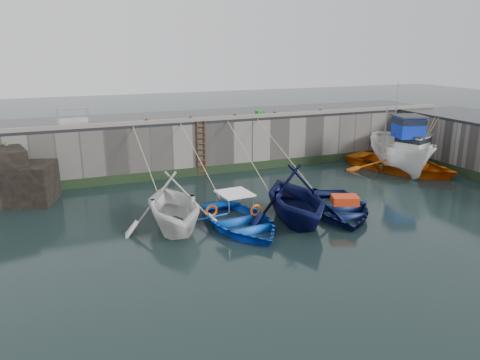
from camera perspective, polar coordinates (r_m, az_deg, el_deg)
name	(u,v)px	position (r m, az deg, el deg)	size (l,w,h in m)	color
ground	(322,230)	(19.56, 9.94, -6.05)	(120.00, 120.00, 0.00)	black
quay_back	(219,140)	(30.02, -2.54, 4.92)	(30.00, 5.00, 3.00)	slate
road_back	(219,115)	(29.76, -2.58, 7.91)	(30.00, 5.00, 0.16)	black
kerb_back	(232,117)	(27.55, -0.94, 7.65)	(30.00, 0.30, 0.20)	slate
algae_back	(234,168)	(27.97, -0.77, 1.48)	(30.00, 0.08, 0.50)	black
ladder	(202,149)	(26.98, -4.71, 3.82)	(0.51, 0.08, 3.20)	#3F1E0F
boat_near_white	(174,227)	(19.74, -8.10, -5.75)	(4.34, 5.03, 2.65)	silver
boat_near_white_rope	(150,194)	(24.32, -10.97, -1.67)	(0.04, 5.57, 3.10)	tan
boat_near_blue	(240,227)	(19.57, 0.01, -5.78)	(3.67, 5.14, 1.07)	blue
boat_near_blue_rope	(201,191)	(24.44, -4.80, -1.34)	(0.04, 6.48, 3.10)	tan
boat_near_blacktrim	(295,221)	(20.41, 6.71, -4.95)	(4.50, 5.22, 2.75)	#090E3A
boat_near_blacktrim_rope	(245,186)	(25.16, 0.66, -0.78)	(0.04, 6.66, 3.10)	tan
boat_near_navy	(340,214)	(21.59, 12.05, -4.02)	(3.59, 5.03, 1.04)	#0B1746
boat_near_navy_rope	(283,182)	(26.12, 5.32, -0.21)	(0.04, 6.62, 3.10)	tan
boat_far_white	(401,153)	(29.77, 19.07, 3.07)	(4.05, 6.86, 5.49)	silver
boat_far_orange	(401,163)	(29.87, 19.08, 1.92)	(7.02, 8.08, 4.40)	orange
fish_crate	(260,113)	(29.20, 2.48, 8.18)	(0.55, 0.36, 0.28)	#167D1B
railing	(73,122)	(26.84, -19.66, 6.72)	(1.60, 1.05, 1.00)	#A5A8AD
bollard_a	(147,121)	(26.28, -11.32, 7.02)	(0.18, 0.18, 0.28)	#3F1E0F
bollard_b	(191,119)	(26.85, -6.04, 7.43)	(0.18, 0.18, 0.28)	#3F1E0F
bollard_c	(235,116)	(27.71, -0.62, 7.78)	(0.18, 0.18, 0.28)	#3F1E0F
bollard_d	(275,114)	(28.75, 4.26, 8.04)	(0.18, 0.18, 0.28)	#3F1E0F
bollard_e	(320,111)	(30.29, 9.76, 8.26)	(0.18, 0.18, 0.28)	#3F1E0F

